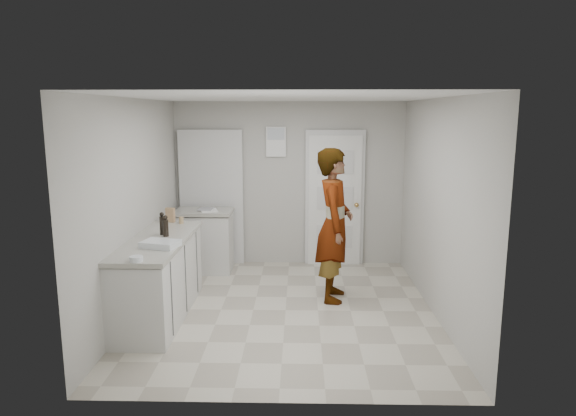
{
  "coord_description": "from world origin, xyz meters",
  "views": [
    {
      "loc": [
        0.17,
        -5.82,
        2.34
      ],
      "look_at": [
        0.02,
        0.4,
        1.17
      ],
      "focal_mm": 32.0,
      "sensor_mm": 36.0,
      "label": 1
    }
  ],
  "objects_px": {
    "oil_cruet_b": "(162,224)",
    "egg_bowl": "(136,259)",
    "cake_mix_box": "(170,215)",
    "spice_jar": "(181,220)",
    "person": "(334,225)",
    "oil_cruet_a": "(166,226)",
    "baking_dish": "(160,244)"
  },
  "relations": [
    {
      "from": "spice_jar",
      "to": "baking_dish",
      "type": "distance_m",
      "value": 1.17
    },
    {
      "from": "person",
      "to": "baking_dish",
      "type": "distance_m",
      "value": 2.15
    },
    {
      "from": "egg_bowl",
      "to": "oil_cruet_a",
      "type": "bearing_deg",
      "value": 88.55
    },
    {
      "from": "cake_mix_box",
      "to": "egg_bowl",
      "type": "xyz_separation_m",
      "value": [
        0.12,
        -1.8,
        -0.07
      ]
    },
    {
      "from": "cake_mix_box",
      "to": "spice_jar",
      "type": "relative_size",
      "value": 2.15
    },
    {
      "from": "spice_jar",
      "to": "oil_cruet_b",
      "type": "height_order",
      "value": "oil_cruet_b"
    },
    {
      "from": "person",
      "to": "cake_mix_box",
      "type": "height_order",
      "value": "person"
    },
    {
      "from": "baking_dish",
      "to": "egg_bowl",
      "type": "xyz_separation_m",
      "value": [
        -0.09,
        -0.54,
        -0.01
      ]
    },
    {
      "from": "cake_mix_box",
      "to": "egg_bowl",
      "type": "distance_m",
      "value": 1.81
    },
    {
      "from": "person",
      "to": "oil_cruet_a",
      "type": "relative_size",
      "value": 7.65
    },
    {
      "from": "oil_cruet_b",
      "to": "egg_bowl",
      "type": "bearing_deg",
      "value": -88.04
    },
    {
      "from": "person",
      "to": "oil_cruet_b",
      "type": "relative_size",
      "value": 7.13
    },
    {
      "from": "person",
      "to": "baking_dish",
      "type": "relative_size",
      "value": 4.45
    },
    {
      "from": "oil_cruet_b",
      "to": "egg_bowl",
      "type": "height_order",
      "value": "oil_cruet_b"
    },
    {
      "from": "person",
      "to": "spice_jar",
      "type": "xyz_separation_m",
      "value": [
        -1.96,
        0.19,
        0.01
      ]
    },
    {
      "from": "oil_cruet_a",
      "to": "egg_bowl",
      "type": "height_order",
      "value": "oil_cruet_a"
    },
    {
      "from": "person",
      "to": "spice_jar",
      "type": "relative_size",
      "value": 21.9
    },
    {
      "from": "spice_jar",
      "to": "egg_bowl",
      "type": "bearing_deg",
      "value": -91.5
    },
    {
      "from": "person",
      "to": "cake_mix_box",
      "type": "xyz_separation_m",
      "value": [
        -2.12,
        0.28,
        0.06
      ]
    },
    {
      "from": "spice_jar",
      "to": "person",
      "type": "bearing_deg",
      "value": -5.55
    },
    {
      "from": "oil_cruet_a",
      "to": "baking_dish",
      "type": "distance_m",
      "value": 0.49
    },
    {
      "from": "cake_mix_box",
      "to": "oil_cruet_a",
      "type": "relative_size",
      "value": 0.75
    },
    {
      "from": "person",
      "to": "egg_bowl",
      "type": "bearing_deg",
      "value": 132.77
    },
    {
      "from": "cake_mix_box",
      "to": "spice_jar",
      "type": "distance_m",
      "value": 0.19
    },
    {
      "from": "person",
      "to": "oil_cruet_b",
      "type": "height_order",
      "value": "person"
    },
    {
      "from": "oil_cruet_a",
      "to": "baking_dish",
      "type": "bearing_deg",
      "value": -82.51
    },
    {
      "from": "cake_mix_box",
      "to": "oil_cruet_b",
      "type": "distance_m",
      "value": 0.71
    },
    {
      "from": "baking_dish",
      "to": "egg_bowl",
      "type": "bearing_deg",
      "value": -99.28
    },
    {
      "from": "person",
      "to": "oil_cruet_b",
      "type": "bearing_deg",
      "value": 107.19
    },
    {
      "from": "person",
      "to": "baking_dish",
      "type": "bearing_deg",
      "value": 122.67
    },
    {
      "from": "cake_mix_box",
      "to": "baking_dish",
      "type": "relative_size",
      "value": 0.44
    },
    {
      "from": "oil_cruet_a",
      "to": "egg_bowl",
      "type": "xyz_separation_m",
      "value": [
        -0.03,
        -1.02,
        -0.09
      ]
    }
  ]
}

